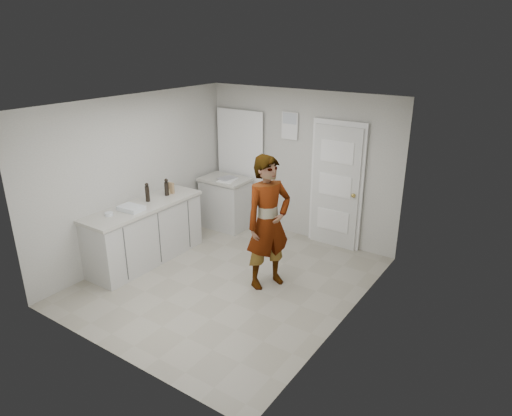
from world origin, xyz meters
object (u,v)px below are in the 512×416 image
Objects in this scene: cake_mix_box at (171,188)px; spice_jar at (168,192)px; person at (268,223)px; oil_cruet_a at (167,187)px; oil_cruet_b at (147,192)px; egg_bowl at (109,214)px; baking_dish at (131,208)px.

cake_mix_box is 0.09m from spice_jar.
spice_jar is (-1.94, 0.09, 0.03)m from person.
person is at bearing -1.86° from oil_cruet_a.
oil_cruet_b reaches higher than egg_bowl.
cake_mix_box is 1.53× the size of egg_bowl.
person is 6.72× the size of oil_cruet_a.
oil_cruet_b is (-0.03, -0.47, 0.05)m from cake_mix_box.
egg_bowl is at bearing -93.08° from oil_cruet_a.
cake_mix_box is 0.12m from oil_cruet_a.
cake_mix_box reaches higher than spice_jar.
spice_jar is at bearing 111.94° from person.
cake_mix_box is at bearing 88.02° from egg_bowl.
egg_bowl is (-0.04, -1.19, -0.07)m from cake_mix_box.
oil_cruet_a is 0.37m from oil_cruet_b.
cake_mix_box is 0.60× the size of oil_cruet_b.
oil_cruet_b reaches higher than cake_mix_box.
spice_jar is 0.73× the size of egg_bowl.
cake_mix_box is at bearing 86.93° from oil_cruet_b.
oil_cruet_b is at bearing -96.62° from oil_cruet_a.
person is 2.03m from baking_dish.
spice_jar is 1.12m from egg_bowl.
spice_jar is at bearing 86.84° from egg_bowl.
spice_jar is 0.30× the size of oil_cruet_a.
cake_mix_box is at bearing 109.78° from person.
oil_cruet_b is at bearing 101.52° from baking_dish.
oil_cruet_b reaches higher than spice_jar.
spice_jar is 0.29× the size of oil_cruet_b.
person is 6.32× the size of oil_cruet_b.
cake_mix_box is 0.48m from oil_cruet_b.
baking_dish is (-1.91, -0.71, 0.02)m from person.
person reaches higher than oil_cruet_a.
baking_dish is at bearing 72.87° from egg_bowl.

